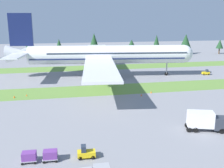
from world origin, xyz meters
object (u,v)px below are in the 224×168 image
(cargo_dolly_lead, at_px, (50,155))
(catering_truck, at_px, (206,120))
(airliner, at_px, (102,55))
(pushback_tractor, at_px, (206,73))
(taxiway_marker_2, at_px, (27,95))
(taxiway_marker_3, at_px, (151,92))
(taxiway_marker_1, at_px, (14,97))
(cargo_dolly_second, at_px, (29,156))
(baggage_tug, at_px, (86,153))
(taxiway_marker_0, at_px, (141,95))

(cargo_dolly_lead, xyz_separation_m, catering_truck, (27.03, 5.21, 1.03))
(airliner, relative_size, pushback_tractor, 28.72)
(taxiway_marker_2, bearing_deg, taxiway_marker_3, -6.21)
(pushback_tractor, relative_size, taxiway_marker_3, 4.95)
(taxiway_marker_2, bearing_deg, catering_truck, -40.39)
(taxiway_marker_1, bearing_deg, cargo_dolly_second, -77.82)
(baggage_tug, relative_size, taxiway_marker_2, 5.56)
(taxiway_marker_3, bearing_deg, taxiway_marker_2, 173.79)
(catering_truck, distance_m, taxiway_marker_1, 46.40)
(taxiway_marker_3, bearing_deg, catering_truck, -87.28)
(airliner, distance_m, taxiway_marker_1, 34.47)
(taxiway_marker_1, distance_m, taxiway_marker_2, 3.13)
(cargo_dolly_second, relative_size, catering_truck, 0.31)
(airliner, height_order, baggage_tug, airliner)
(pushback_tractor, height_order, taxiway_marker_1, pushback_tractor)
(baggage_tug, bearing_deg, airliner, 171.23)
(cargo_dolly_lead, distance_m, taxiway_marker_0, 36.37)
(taxiway_marker_3, bearing_deg, baggage_tug, -123.95)
(cargo_dolly_second, bearing_deg, pushback_tractor, 134.15)
(pushback_tractor, bearing_deg, cargo_dolly_second, 138.49)
(taxiway_marker_0, bearing_deg, taxiway_marker_1, 172.14)
(taxiway_marker_1, distance_m, taxiway_marker_3, 35.92)
(cargo_dolly_lead, relative_size, pushback_tractor, 0.83)
(cargo_dolly_lead, bearing_deg, taxiway_marker_0, 144.60)
(cargo_dolly_lead, bearing_deg, taxiway_marker_1, -160.54)
(taxiway_marker_0, relative_size, taxiway_marker_2, 1.09)
(pushback_tractor, bearing_deg, taxiway_marker_2, 111.49)
(taxiway_marker_0, distance_m, taxiway_marker_1, 32.73)
(catering_truck, distance_m, pushback_tractor, 51.84)
(taxiway_marker_3, bearing_deg, taxiway_marker_1, 176.08)
(cargo_dolly_lead, height_order, taxiway_marker_0, cargo_dolly_lead)
(baggage_tug, height_order, taxiway_marker_1, baggage_tug)
(cargo_dolly_second, bearing_deg, taxiway_marker_0, 141.04)
(airliner, height_order, taxiway_marker_2, airliner)
(airliner, bearing_deg, taxiway_marker_1, -43.74)
(taxiway_marker_3, bearing_deg, taxiway_marker_0, -149.36)
(airliner, bearing_deg, taxiway_marker_3, 29.30)
(pushback_tractor, bearing_deg, airliner, 90.00)
(taxiway_marker_0, height_order, taxiway_marker_3, taxiway_marker_3)
(catering_truck, height_order, taxiway_marker_1, catering_truck)
(taxiway_marker_2, bearing_deg, airliner, 41.10)
(catering_truck, xyz_separation_m, taxiway_marker_2, (-34.12, 29.03, -1.71))
(baggage_tug, relative_size, cargo_dolly_lead, 1.17)
(catering_truck, relative_size, pushback_tractor, 2.67)
(cargo_dolly_second, distance_m, taxiway_marker_3, 41.91)
(pushback_tractor, relative_size, taxiway_marker_0, 5.23)
(cargo_dolly_lead, bearing_deg, catering_truck, 103.55)
(taxiway_marker_1, height_order, taxiway_marker_2, taxiway_marker_1)
(baggage_tug, height_order, taxiway_marker_0, baggage_tug)
(pushback_tractor, bearing_deg, baggage_tug, 143.04)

